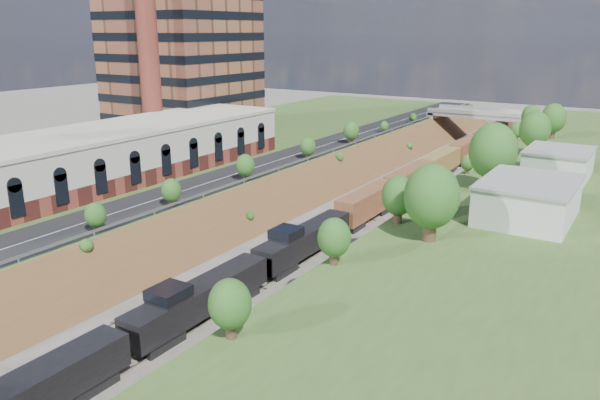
{
  "coord_description": "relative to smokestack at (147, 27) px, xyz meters",
  "views": [
    {
      "loc": [
        34.69,
        -11.63,
        24.58
      ],
      "look_at": [
        0.81,
        42.32,
        6.0
      ],
      "focal_mm": 35.0,
      "sensor_mm": 36.0,
      "label": 1
    }
  ],
  "objects": [
    {
      "name": "white_building_near",
      "position": [
        59.5,
        -4.0,
        -18.0
      ],
      "size": [
        9.0,
        12.0,
        4.0
      ],
      "primitive_type": "cube",
      "color": "silver",
      "rests_on": "platform_right"
    },
    {
      "name": "embankment_left",
      "position": [
        25.0,
        4.0,
        -25.0
      ],
      "size": [
        10.0,
        180.0,
        10.0
      ],
      "primitive_type": "cube",
      "rotation": [
        0.0,
        0.79,
        0.0
      ],
      "color": "brown",
      "rests_on": "ground"
    },
    {
      "name": "platform_left",
      "position": [
        3.0,
        4.0,
        -22.5
      ],
      "size": [
        44.0,
        180.0,
        5.0
      ],
      "primitive_type": "cube",
      "color": "#3E5B25",
      "rests_on": "ground"
    },
    {
      "name": "freight_train",
      "position": [
        38.6,
        14.28,
        -22.59
      ],
      "size": [
        2.72,
        139.49,
        4.55
      ],
      "color": "black",
      "rests_on": "ground"
    },
    {
      "name": "road",
      "position": [
        20.5,
        4.0,
        -19.95
      ],
      "size": [
        8.0,
        180.0,
        0.1
      ],
      "primitive_type": "cube",
      "color": "black",
      "rests_on": "platform_left"
    },
    {
      "name": "white_building_far",
      "position": [
        59.0,
        18.0,
        -18.2
      ],
      "size": [
        8.0,
        10.0,
        3.6
      ],
      "primitive_type": "cube",
      "color": "silver",
      "rests_on": "platform_right"
    },
    {
      "name": "overpass",
      "position": [
        36.0,
        66.0,
        -20.08
      ],
      "size": [
        24.5,
        8.3,
        7.4
      ],
      "color": "gray",
      "rests_on": "ground"
    },
    {
      "name": "guardrail",
      "position": [
        24.6,
        3.8,
        -19.45
      ],
      "size": [
        0.1,
        171.0,
        0.7
      ],
      "color": "#99999E",
      "rests_on": "platform_left"
    },
    {
      "name": "rail_left_track",
      "position": [
        33.4,
        4.0,
        -24.91
      ],
      "size": [
        1.58,
        180.0,
        0.18
      ],
      "primitive_type": "cube",
      "color": "gray",
      "rests_on": "ground"
    },
    {
      "name": "embankment_right",
      "position": [
        47.0,
        4.0,
        -25.0
      ],
      "size": [
        10.0,
        180.0,
        10.0
      ],
      "primitive_type": "cube",
      "rotation": [
        0.0,
        0.79,
        0.0
      ],
      "color": "brown",
      "rests_on": "ground"
    },
    {
      "name": "smokestack",
      "position": [
        0.0,
        0.0,
        0.0
      ],
      "size": [
        3.2,
        3.2,
        40.0
      ],
      "primitive_type": "cylinder",
      "color": "maroon",
      "rests_on": "platform_left"
    },
    {
      "name": "tree_right_large",
      "position": [
        53.0,
        -16.0,
        -15.62
      ],
      "size": [
        5.25,
        5.25,
        7.61
      ],
      "color": "#473323",
      "rests_on": "platform_right"
    },
    {
      "name": "commercial_building",
      "position": [
        8.0,
        -18.0,
        -16.49
      ],
      "size": [
        14.3,
        62.3,
        7.0
      ],
      "color": "maroon",
      "rests_on": "platform_left"
    },
    {
      "name": "tree_left_crest",
      "position": [
        24.2,
        -36.0,
        -17.96
      ],
      "size": [
        2.45,
        2.45,
        3.55
      ],
      "color": "#473323",
      "rests_on": "platform_left"
    },
    {
      "name": "rail_right_track",
      "position": [
        38.6,
        4.0,
        -24.91
      ],
      "size": [
        1.58,
        180.0,
        0.18
      ],
      "primitive_type": "cube",
      "color": "gray",
      "rests_on": "ground"
    }
  ]
}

